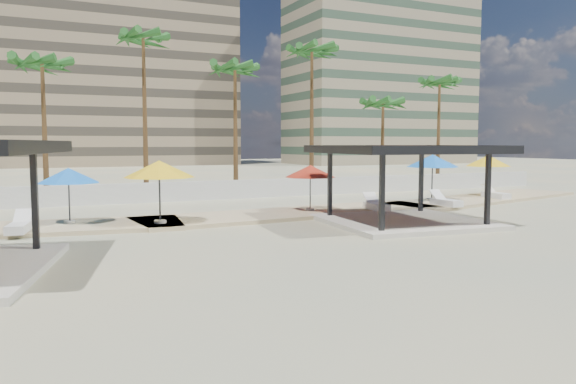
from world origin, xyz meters
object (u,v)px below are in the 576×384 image
object	(u,v)px
pavilion_central	(404,177)
lounger_c	(445,202)
lounger_a	(19,227)
lounger_b	(376,206)
umbrella_c	(310,171)
lounger_d	(495,195)

from	to	relation	value
pavilion_central	lounger_c	size ratio (longest dim) A/B	3.50
pavilion_central	lounger_c	world-z (taller)	pavilion_central
lounger_a	lounger_b	xyz separation A→B (m)	(16.45, 0.00, 0.01)
pavilion_central	lounger_c	distance (m)	6.98
umbrella_c	lounger_a	xyz separation A→B (m)	(-13.28, -1.21, -1.78)
umbrella_c	lounger_c	xyz separation A→B (m)	(7.72, -1.21, -1.78)
umbrella_c	lounger_c	world-z (taller)	umbrella_c
pavilion_central	lounger_b	xyz separation A→B (m)	(1.11, 3.73, -1.69)
lounger_a	lounger_c	distance (m)	21.00
umbrella_c	lounger_c	size ratio (longest dim) A/B	1.48
pavilion_central	lounger_a	distance (m)	15.88
pavilion_central	lounger_d	size ratio (longest dim) A/B	3.44
umbrella_c	lounger_a	bearing A→B (deg)	-174.79
pavilion_central	lounger_c	bearing A→B (deg)	39.42
lounger_a	lounger_b	distance (m)	16.45
pavilion_central	lounger_a	size ratio (longest dim) A/B	3.51
pavilion_central	lounger_d	bearing A→B (deg)	32.71
lounger_a	lounger_d	distance (m)	26.79
lounger_a	lounger_d	xyz separation A→B (m)	(26.72, 1.99, 0.01)
lounger_b	lounger_d	size ratio (longest dim) A/B	1.04
lounger_a	umbrella_c	bearing A→B (deg)	-73.10
lounger_b	lounger_c	bearing A→B (deg)	-77.58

